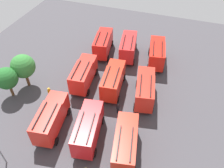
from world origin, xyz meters
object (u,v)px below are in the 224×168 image
fire_truck_1 (145,89)px  tree_1 (23,66)px  fire_truck_5 (128,47)px  fire_truck_8 (103,43)px  firefighter_0 (118,108)px  firefighter_3 (96,106)px  fire_truck_6 (51,118)px  fire_truck_2 (157,53)px  firefighter_1 (49,92)px  fire_truck_7 (84,74)px  fire_truck_4 (113,80)px  tree_0 (7,78)px  fire_truck_3 (88,128)px  traffic_cone_0 (98,106)px  fire_truck_0 (125,143)px

fire_truck_1 → tree_1: size_ratio=1.35×
fire_truck_5 → fire_truck_8: bearing=85.2°
firefighter_0 → firefighter_3: bearing=35.3°
fire_truck_1 → fire_truck_6: (-9.07, 10.08, 0.00)m
fire_truck_2 → fire_truck_8: (-0.13, 9.80, 0.00)m
firefighter_1 → fire_truck_7: bearing=61.8°
fire_truck_6 → fire_truck_7: size_ratio=1.01×
fire_truck_1 → fire_truck_4: same height
tree_0 → tree_1: tree_1 is taller
fire_truck_6 → fire_truck_3: bearing=-97.6°
fire_truck_6 → fire_truck_2: bearing=-36.9°
tree_0 → fire_truck_1: bearing=-73.4°
fire_truck_8 → traffic_cone_0: size_ratio=13.17×
fire_truck_2 → firefighter_1: bearing=125.9°
fire_truck_8 → fire_truck_4: bearing=-160.6°
fire_truck_4 → firefighter_1: size_ratio=4.07×
firefighter_0 → tree_1: 15.41m
fire_truck_1 → firefighter_1: bearing=96.9°
fire_truck_2 → fire_truck_5: same height
fire_truck_3 → fire_truck_6: same height
fire_truck_8 → fire_truck_2: bearing=-99.0°
fire_truck_2 → tree_0: 24.13m
fire_truck_5 → fire_truck_7: bearing=145.0°
tree_1 → fire_truck_7: bearing=-69.8°
firefighter_3 → fire_truck_7: bearing=110.9°
fire_truck_4 → tree_1: 13.56m
fire_truck_1 → fire_truck_7: same height
traffic_cone_0 → firefighter_1: bearing=93.3°
firefighter_3 → tree_0: size_ratio=0.34×
fire_truck_0 → fire_truck_4: 10.95m
firefighter_1 → firefighter_3: 7.47m
fire_truck_8 → firefighter_3: fire_truck_8 is taller
fire_truck_2 → traffic_cone_0: size_ratio=13.16×
fire_truck_1 → fire_truck_8: 13.47m
tree_1 → fire_truck_6: bearing=-127.8°
firefighter_3 → fire_truck_0: bearing=-59.6°
fire_truck_0 → fire_truck_2: (18.83, -0.01, 0.00)m
fire_truck_6 → firefighter_0: size_ratio=4.28×
fire_truck_7 → tree_1: (-3.07, 8.32, 1.61)m
fire_truck_5 → tree_0: bearing=128.1°
fire_truck_0 → tree_1: bearing=58.9°
fire_truck_8 → tree_0: (-14.82, 9.10, 1.21)m
firefighter_1 → tree_1: tree_1 is taller
fire_truck_0 → fire_truck_6: same height
fire_truck_5 → tree_0: size_ratio=1.50×
fire_truck_4 → fire_truck_5: size_ratio=0.99×
fire_truck_6 → firefighter_0: (5.36, -7.21, -1.17)m
tree_0 → fire_truck_6: bearing=-110.9°
fire_truck_6 → fire_truck_8: bearing=-9.0°
fire_truck_7 → tree_0: tree_0 is taller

